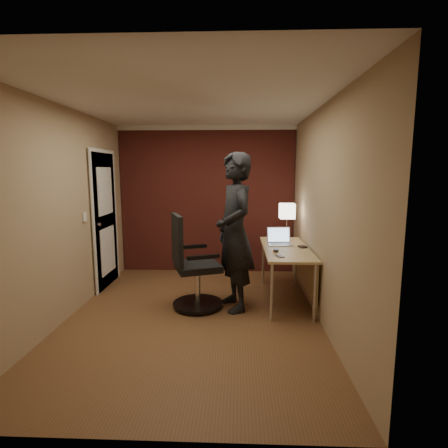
% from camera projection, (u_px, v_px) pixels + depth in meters
% --- Properties ---
extents(room, '(4.00, 4.00, 4.00)m').
position_uv_depth(room, '(188.00, 195.00, 5.58)').
color(room, brown).
rests_on(room, ground).
extents(desk, '(0.60, 1.50, 0.73)m').
position_uv_depth(desk, '(291.00, 257.00, 4.69)').
color(desk, tan).
rests_on(desk, ground).
extents(desk_lamp, '(0.22, 0.22, 0.54)m').
position_uv_depth(desk_lamp, '(287.00, 212.00, 5.21)').
color(desk_lamp, silver).
rests_on(desk_lamp, desk).
extents(laptop, '(0.35, 0.29, 0.23)m').
position_uv_depth(laptop, '(279.00, 240.00, 4.89)').
color(laptop, silver).
rests_on(laptop, desk).
extents(mouse, '(0.08, 0.11, 0.03)m').
position_uv_depth(mouse, '(276.00, 250.00, 4.45)').
color(mouse, black).
rests_on(mouse, desk).
extents(phone, '(0.10, 0.13, 0.01)m').
position_uv_depth(phone, '(280.00, 256.00, 4.19)').
color(phone, black).
rests_on(phone, desk).
extents(wallet, '(0.12, 0.13, 0.02)m').
position_uv_depth(wallet, '(303.00, 247.00, 4.68)').
color(wallet, black).
rests_on(wallet, desk).
extents(office_chair, '(0.69, 0.75, 1.19)m').
position_uv_depth(office_chair, '(192.00, 268.00, 4.43)').
color(office_chair, black).
rests_on(office_chair, ground).
extents(person, '(0.69, 0.84, 1.98)m').
position_uv_depth(person, '(235.00, 232.00, 4.36)').
color(person, black).
rests_on(person, ground).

